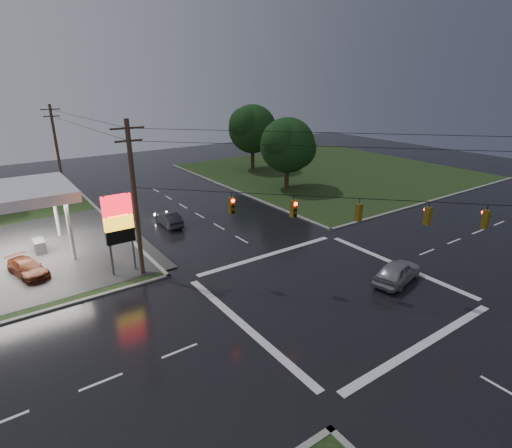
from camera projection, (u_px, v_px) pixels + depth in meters
ground at (331, 290)px, 26.76m from camera, size 120.00×120.00×0.00m
grass_ne at (331, 171)px, 60.74m from camera, size 36.00×36.00×0.08m
pylon_sign at (119, 221)px, 27.81m from camera, size 2.00×0.35×6.00m
utility_pole_nw at (135, 199)px, 26.99m from camera, size 2.20×0.32×11.00m
utility_pole_n at (57, 147)px, 49.01m from camera, size 2.20×0.32×10.50m
traffic_signals at (338, 198)px, 24.52m from camera, size 26.87×26.87×1.47m
tree_ne_near at (288, 145)px, 49.38m from camera, size 7.99×6.80×8.98m
tree_ne_far at (253, 129)px, 60.02m from camera, size 8.46×7.20×9.80m
car_north at (169, 219)px, 38.29m from camera, size 1.58×4.15×1.35m
car_crossing at (398, 272)px, 27.67m from camera, size 4.84×2.75×1.55m
car_pump at (28, 268)px, 28.55m from camera, size 2.76×4.45×1.20m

